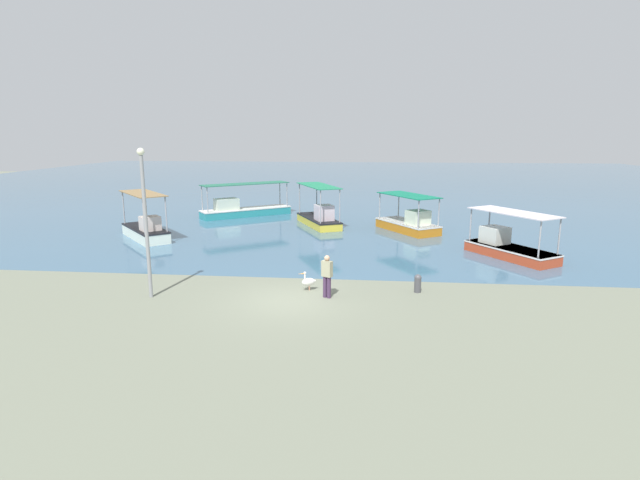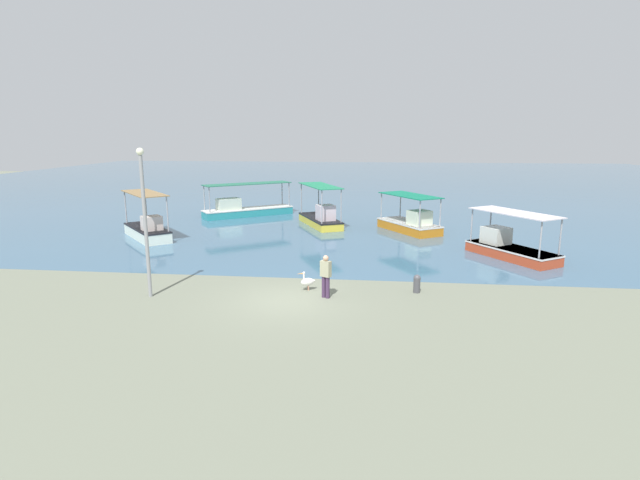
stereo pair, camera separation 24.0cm
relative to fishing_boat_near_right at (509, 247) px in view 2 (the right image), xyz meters
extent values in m
plane|color=slate|center=(-10.13, -7.94, -0.56)|extent=(120.00, 120.00, 0.00)
cube|color=#3E637E|center=(-10.13, 40.06, -0.56)|extent=(110.00, 90.00, 0.00)
cube|color=#BC4325|center=(0.11, -0.16, -0.29)|extent=(4.07, 4.93, 0.55)
cube|color=silver|center=(0.11, -0.16, -0.05)|extent=(4.13, 4.99, 0.08)
cylinder|color=#99999E|center=(1.91, -1.58, 0.87)|extent=(0.08, 0.08, 1.76)
cylinder|color=#99999E|center=(0.76, -2.36, 0.87)|extent=(0.08, 0.08, 1.76)
cylinder|color=#99999E|center=(-0.54, 2.03, 0.87)|extent=(0.08, 0.08, 1.76)
cylinder|color=#99999E|center=(-1.69, 1.25, 0.87)|extent=(0.08, 0.08, 1.76)
cube|color=silver|center=(0.11, -0.16, 1.78)|extent=(4.04, 4.82, 0.05)
cube|color=silver|center=(-0.50, 0.74, 0.43)|extent=(1.62, 1.63, 0.88)
cube|color=teal|center=(-16.57, 11.34, -0.26)|extent=(6.47, 5.33, 0.61)
cube|color=silver|center=(-16.57, 11.34, 0.01)|extent=(6.52, 5.39, 0.08)
cylinder|color=#99999E|center=(-14.36, 13.76, 0.97)|extent=(0.08, 0.08, 1.84)
cylinder|color=#99999E|center=(-13.61, 12.76, 0.97)|extent=(0.08, 0.08, 1.84)
cylinder|color=#99999E|center=(-19.53, 9.93, 0.97)|extent=(0.08, 0.08, 1.84)
cylinder|color=#99999E|center=(-18.79, 8.92, 0.97)|extent=(0.08, 0.08, 1.84)
cube|color=#25674F|center=(-16.57, 11.34, 1.92)|extent=(6.37, 5.29, 0.05)
cube|color=silver|center=(-17.83, 10.42, 0.47)|extent=(1.99, 1.85, 0.85)
cube|color=orange|center=(-4.65, 6.48, -0.26)|extent=(4.06, 4.91, 0.60)
cube|color=silver|center=(-4.65, 6.48, 0.00)|extent=(4.12, 4.97, 0.08)
cylinder|color=#99999E|center=(-6.45, 7.80, 0.90)|extent=(0.08, 0.08, 1.72)
cylinder|color=#99999E|center=(-5.13, 8.66, 0.90)|extent=(0.08, 0.08, 1.72)
cylinder|color=#99999E|center=(-4.18, 4.30, 0.90)|extent=(0.08, 0.08, 1.72)
cylinder|color=#99999E|center=(-2.86, 5.15, 0.90)|extent=(0.08, 0.08, 1.72)
cube|color=#127253|center=(-4.65, 6.48, 1.78)|extent=(4.04, 4.80, 0.05)
cube|color=beige|center=(-4.08, 5.59, 0.49)|extent=(1.65, 1.60, 0.90)
cube|color=white|center=(-20.56, 2.47, -0.22)|extent=(4.24, 4.53, 0.69)
cube|color=black|center=(-20.56, 2.47, 0.08)|extent=(4.29, 4.59, 0.08)
cylinder|color=#99999E|center=(-22.43, 3.64, 1.14)|extent=(0.08, 0.08, 2.04)
cylinder|color=#99999E|center=(-21.49, 4.46, 1.14)|extent=(0.08, 0.08, 2.04)
cylinder|color=#99999E|center=(-19.64, 0.47, 1.14)|extent=(0.08, 0.08, 2.04)
cylinder|color=#99999E|center=(-18.70, 1.30, 1.14)|extent=(0.08, 0.08, 2.04)
cube|color=olive|center=(-20.56, 2.47, 2.19)|extent=(4.18, 4.45, 0.05)
cube|color=beige|center=(-19.86, 1.67, 0.54)|extent=(1.43, 1.43, 0.82)
cube|color=gold|center=(-10.62, 7.93, -0.28)|extent=(3.57, 5.30, 0.55)
cube|color=black|center=(-10.62, 7.93, -0.05)|extent=(3.62, 5.36, 0.08)
cylinder|color=#99999E|center=(-12.19, 9.75, 1.08)|extent=(0.08, 0.08, 2.16)
cylinder|color=#99999E|center=(-11.00, 10.31, 1.08)|extent=(0.08, 0.08, 2.16)
cylinder|color=#99999E|center=(-10.24, 5.56, 1.08)|extent=(0.08, 0.08, 2.16)
cylinder|color=#99999E|center=(-9.05, 6.11, 1.08)|extent=(0.08, 0.08, 2.16)
cube|color=#207E56|center=(-10.62, 7.93, 2.18)|extent=(3.58, 5.17, 0.05)
cube|color=silver|center=(-10.13, 6.88, 0.50)|extent=(1.45, 1.45, 1.02)
cylinder|color=#E0997A|center=(-9.48, -6.63, -0.45)|extent=(0.03, 0.03, 0.22)
cylinder|color=#E0997A|center=(-9.52, -6.54, -0.45)|extent=(0.03, 0.03, 0.22)
ellipsoid|color=white|center=(-9.53, -6.60, -0.21)|extent=(0.63, 0.51, 0.32)
ellipsoid|color=white|center=(-9.30, -6.48, -0.19)|extent=(0.20, 0.18, 0.10)
cylinder|color=white|center=(-9.66, -6.67, 0.02)|extent=(0.07, 0.07, 0.26)
sphere|color=white|center=(-9.66, -6.67, 0.18)|extent=(0.11, 0.11, 0.11)
cone|color=#E5933F|center=(-9.81, -6.75, 0.17)|extent=(0.29, 0.19, 0.06)
cylinder|color=gray|center=(-15.53, -8.05, 2.18)|extent=(0.14, 0.14, 5.48)
sphere|color=#EAEACC|center=(-15.53, -8.05, 5.03)|extent=(0.28, 0.28, 0.28)
cylinder|color=#47474C|center=(-5.14, -6.40, -0.28)|extent=(0.27, 0.27, 0.56)
sphere|color=#4C4C51|center=(-5.14, -6.40, 0.03)|extent=(0.29, 0.29, 0.29)
cylinder|color=#432D4B|center=(-8.62, -7.47, -0.14)|extent=(0.16, 0.16, 0.85)
cylinder|color=#432D4B|center=(-8.78, -7.38, -0.14)|extent=(0.16, 0.16, 0.85)
cube|color=#9E9C7D|center=(-8.70, -7.43, 0.60)|extent=(0.46, 0.39, 0.62)
sphere|color=tan|center=(-8.70, -7.43, 1.02)|extent=(0.22, 0.22, 0.22)
camera|label=1|loc=(-7.12, -25.84, 5.70)|focal=28.00mm
camera|label=2|loc=(-6.89, -25.82, 5.70)|focal=28.00mm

